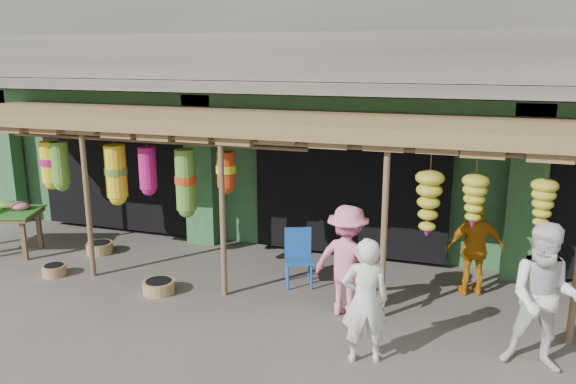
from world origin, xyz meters
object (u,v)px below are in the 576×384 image
(blue_chair, at_px, (298,254))
(person_shopper, at_px, (347,261))
(person_front, at_px, (365,301))
(person_vendor, at_px, (475,248))
(person_right, at_px, (545,298))

(blue_chair, bearing_deg, person_shopper, -63.11)
(person_front, distance_m, person_shopper, 1.29)
(person_vendor, bearing_deg, person_shopper, 18.36)
(person_front, height_order, person_shopper, person_shopper)
(blue_chair, distance_m, person_front, 2.59)
(person_right, relative_size, person_vendor, 1.19)
(person_right, height_order, person_shopper, person_right)
(person_front, distance_m, person_vendor, 2.85)
(blue_chair, height_order, person_right, person_right)
(blue_chair, xyz_separation_m, person_front, (1.51, -2.08, 0.28))
(person_front, bearing_deg, person_vendor, -134.96)
(person_vendor, height_order, person_shopper, person_shopper)
(person_vendor, bearing_deg, blue_chair, -9.86)
(person_front, bearing_deg, person_right, 175.19)
(blue_chair, bearing_deg, person_front, -76.18)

